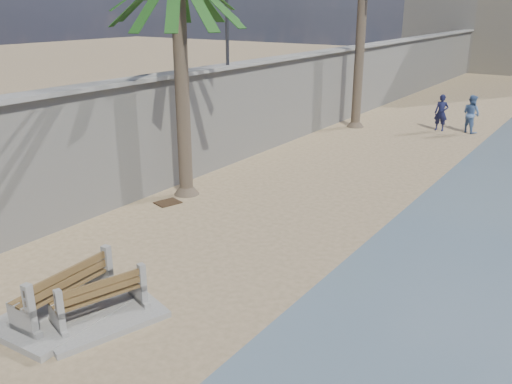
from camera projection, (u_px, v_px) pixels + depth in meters
The scene contains 7 objects.
seawall at pixel (327, 90), 26.00m from camera, with size 0.45×70.00×3.50m, color gray.
wall_cap at pixel (328, 51), 25.41m from camera, with size 0.80×70.00×0.12m, color gray.
bench_near at pixel (99, 301), 10.09m from camera, with size 2.07×2.52×0.91m.
bench_far at pixel (64, 294), 10.24m from camera, with size 1.83×2.58×1.04m.
person_a at pixel (442, 110), 25.22m from camera, with size 0.70×0.47×1.94m, color #141739.
person_b at pixel (472, 112), 24.83m from camera, with size 0.93×0.72×1.93m, color #4F6EA3.
debris_c at pixel (168, 203), 16.22m from camera, with size 0.70×0.56×0.03m, color #382616.
Camera 1 is at (6.67, -3.57, 5.64)m, focal length 38.00 mm.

